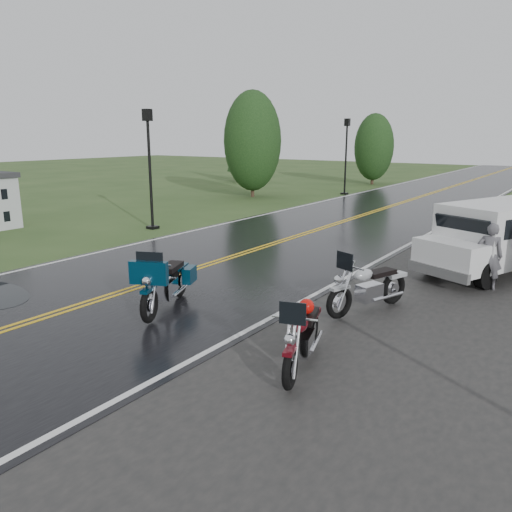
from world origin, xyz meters
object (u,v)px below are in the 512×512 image
at_px(motorcycle_red, 290,352).
at_px(motorcycle_silver, 340,290).
at_px(person_at_van, 489,257).
at_px(lamp_post_near_left, 150,170).
at_px(van_white, 435,240).
at_px(motorcycle_teal, 148,291).
at_px(lamp_post_far_left, 346,157).

distance_m(motorcycle_red, motorcycle_silver, 3.05).
height_order(person_at_van, lamp_post_near_left, lamp_post_near_left).
distance_m(motorcycle_silver, person_at_van, 4.41).
xyz_separation_m(motorcycle_silver, van_white, (0.57, 4.46, 0.31)).
xyz_separation_m(motorcycle_teal, motorcycle_silver, (2.92, 2.31, -0.04)).
distance_m(motorcycle_teal, van_white, 7.62).
bearing_deg(person_at_van, motorcycle_red, 69.48).
relative_size(motorcycle_red, lamp_post_far_left, 0.46).
bearing_deg(van_white, motorcycle_teal, -94.86).
distance_m(person_at_van, lamp_post_far_left, 19.88).
bearing_deg(motorcycle_silver, motorcycle_teal, -122.42).
xyz_separation_m(motorcycle_red, van_white, (-0.10, 7.44, 0.34)).
distance_m(motorcycle_teal, lamp_post_near_left, 10.67).
bearing_deg(motorcycle_teal, lamp_post_near_left, 112.29).
xyz_separation_m(person_at_van, lamp_post_far_left, (-11.33, 16.27, 1.52)).
height_order(motorcycle_red, lamp_post_near_left, lamp_post_near_left).
xyz_separation_m(van_white, lamp_post_near_left, (-11.08, 0.56, 1.34)).
bearing_deg(van_white, motorcycle_red, -66.86).
xyz_separation_m(van_white, lamp_post_far_left, (-9.92, 15.74, 1.35)).
relative_size(motorcycle_red, motorcycle_teal, 0.90).
bearing_deg(motorcycle_teal, motorcycle_silver, 14.56).
bearing_deg(motorcycle_red, lamp_post_far_left, 95.90).
bearing_deg(lamp_post_far_left, motorcycle_teal, -74.06).
height_order(person_at_van, lamp_post_far_left, lamp_post_far_left).
height_order(motorcycle_silver, van_white, van_white).
distance_m(motorcycle_red, van_white, 7.45).
relative_size(lamp_post_near_left, lamp_post_far_left, 1.00).
distance_m(motorcycle_teal, motorcycle_silver, 3.72).
bearing_deg(motorcycle_teal, van_white, 39.01).
height_order(motorcycle_teal, van_white, van_white).
bearing_deg(motorcycle_silver, motorcycle_red, -58.17).
distance_m(motorcycle_silver, van_white, 4.51).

